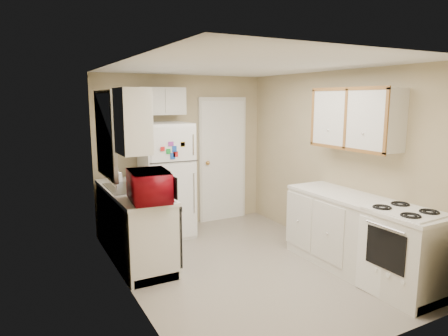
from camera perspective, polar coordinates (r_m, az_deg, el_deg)
name	(u,v)px	position (r m, az deg, el deg)	size (l,w,h in m)	color
floor	(243,266)	(5.08, 2.74, -13.77)	(3.80, 3.80, 0.00)	#AEA395
ceiling	(245,66)	(4.67, 2.99, 14.34)	(3.80, 3.80, 0.00)	white
wall_left	(126,182)	(4.19, -13.79, -1.91)	(3.80, 3.80, 0.00)	tan
wall_right	(333,162)	(5.57, 15.31, 0.89)	(3.80, 3.80, 0.00)	tan
wall_back	(183,152)	(6.41, -5.91, 2.33)	(2.80, 2.80, 0.00)	tan
wall_front	(371,209)	(3.29, 20.22, -5.48)	(2.80, 2.80, 0.00)	tan
left_counter	(134,224)	(5.30, -12.75, -7.79)	(0.60, 1.80, 0.90)	silver
dishwasher	(172,231)	(4.83, -7.48, -8.89)	(0.03, 0.58, 0.72)	black
sink	(129,190)	(5.33, -13.35, -3.13)	(0.54, 0.74, 0.16)	gray
microwave	(150,188)	(4.54, -10.58, -2.83)	(0.34, 0.62, 0.41)	#9D0A15
soap_bottle	(118,175)	(5.69, -14.92, -0.96)	(0.09, 0.09, 0.19)	white
window_blinds	(106,134)	(5.16, -16.47, 4.63)	(0.10, 0.98, 1.08)	silver
upper_cabinet_left	(133,121)	(4.37, -12.93, 6.54)	(0.30, 0.45, 0.70)	silver
refrigerator	(166,180)	(5.97, -8.23, -1.71)	(0.70, 0.68, 1.69)	white
cabinet_over_fridge	(161,101)	(6.07, -9.04, 9.42)	(0.70, 0.30, 0.40)	silver
interior_door	(223,160)	(6.69, -0.20, 1.15)	(0.86, 0.06, 2.08)	white
right_counter	(359,236)	(4.99, 18.74, -9.20)	(0.60, 2.00, 0.90)	silver
stove	(401,256)	(4.64, 24.02, -11.47)	(0.55, 0.68, 0.83)	white
upper_cabinet_right	(356,119)	(5.05, 18.28, 6.71)	(0.30, 1.20, 0.70)	silver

